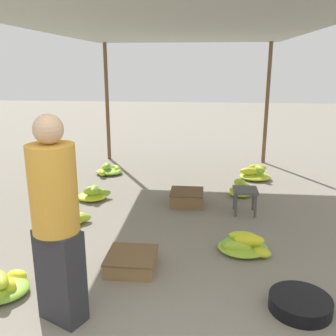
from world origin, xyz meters
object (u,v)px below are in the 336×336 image
at_px(banana_pile_left_3, 110,170).
at_px(crate_near, 187,198).
at_px(banana_pile_right_0, 255,174).
at_px(basin_black, 300,304).
at_px(crate_mid, 131,261).
at_px(stool, 245,194).
at_px(banana_pile_left_1, 1,286).
at_px(banana_pile_right_1, 240,189).
at_px(banana_pile_right_2, 244,245).
at_px(banana_pile_left_0, 66,217).
at_px(banana_pile_left_2, 94,194).
at_px(vendor_foreground, 56,220).

height_order(banana_pile_left_3, crate_near, banana_pile_left_3).
xyz_separation_m(banana_pile_right_0, crate_near, (-1.21, -1.44, 0.01)).
relative_size(basin_black, crate_mid, 1.06).
distance_m(stool, banana_pile_left_1, 3.34).
bearing_deg(banana_pile_right_0, banana_pile_right_1, -110.42).
relative_size(banana_pile_left_3, banana_pile_right_2, 1.05).
bearing_deg(banana_pile_left_0, banana_pile_left_3, 89.78).
distance_m(banana_pile_right_1, banana_pile_right_2, 1.95).
xyz_separation_m(stool, banana_pile_left_1, (-2.46, -2.25, -0.21)).
relative_size(banana_pile_left_3, crate_mid, 1.27).
distance_m(banana_pile_left_1, banana_pile_right_1, 3.88).
height_order(banana_pile_left_3, banana_pile_right_1, banana_pile_right_1).
height_order(stool, banana_pile_left_0, stool).
bearing_deg(banana_pile_left_1, crate_mid, 26.93).
xyz_separation_m(banana_pile_left_3, banana_pile_right_2, (2.32, -3.00, 0.01)).
bearing_deg(banana_pile_right_1, crate_mid, -118.95).
xyz_separation_m(banana_pile_left_2, banana_pile_right_1, (2.34, 0.39, 0.03)).
bearing_deg(banana_pile_right_0, stool, -102.03).
bearing_deg(banana_pile_left_1, stool, 42.38).
bearing_deg(banana_pile_left_0, banana_pile_left_1, -90.21).
bearing_deg(banana_pile_left_1, banana_pile_right_1, 50.52).
bearing_deg(vendor_foreground, banana_pile_left_2, 101.37).
height_order(banana_pile_left_0, crate_near, banana_pile_left_0).
relative_size(banana_pile_left_2, crate_near, 1.07).
relative_size(basin_black, banana_pile_right_1, 1.20).
distance_m(basin_black, banana_pile_right_1, 2.97).
distance_m(banana_pile_right_0, crate_mid, 3.79).
distance_m(vendor_foreground, banana_pile_right_0, 4.79).
bearing_deg(vendor_foreground, basin_black, 8.60).
bearing_deg(banana_pile_right_2, crate_near, 116.26).
xyz_separation_m(banana_pile_left_0, banana_pile_right_2, (2.33, -0.62, 0.01)).
bearing_deg(crate_mid, banana_pile_left_0, 135.64).
bearing_deg(crate_mid, banana_pile_left_2, 116.13).
relative_size(banana_pile_right_0, crate_near, 1.16).
distance_m(banana_pile_left_0, crate_mid, 1.57).
bearing_deg(banana_pile_left_0, banana_pile_right_0, 39.08).
bearing_deg(banana_pile_right_2, banana_pile_left_3, 127.74).
distance_m(vendor_foreground, banana_pile_left_1, 1.11).
bearing_deg(banana_pile_right_2, stool, 83.99).
relative_size(banana_pile_right_1, banana_pile_right_2, 0.73).
height_order(banana_pile_right_0, banana_pile_right_1, banana_pile_right_1).
relative_size(vendor_foreground, stool, 4.71).
xyz_separation_m(banana_pile_right_0, banana_pile_right_2, (-0.49, -2.91, -0.01)).
distance_m(stool, crate_near, 0.91).
relative_size(banana_pile_right_1, crate_near, 0.90).
distance_m(banana_pile_left_1, banana_pile_right_2, 2.56).
bearing_deg(stool, banana_pile_right_1, 89.51).
relative_size(basin_black, crate_near, 1.08).
height_order(vendor_foreground, banana_pile_right_2, vendor_foreground).
relative_size(banana_pile_left_2, banana_pile_left_3, 0.83).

